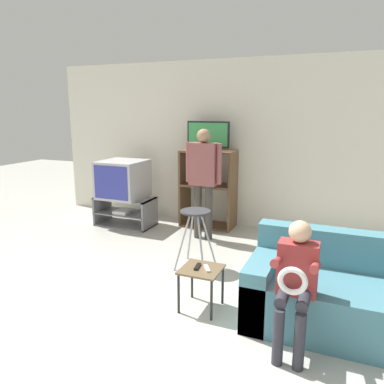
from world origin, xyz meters
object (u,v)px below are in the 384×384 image
(television_flat, at_px, (208,137))
(snack_table, at_px, (201,275))
(remote_control_white, at_px, (207,268))
(couch, at_px, (335,296))
(media_shelf, at_px, (208,188))
(folding_stool, at_px, (195,222))
(remote_control_black, at_px, (197,267))
(television_main, at_px, (123,179))
(person_seated_child, at_px, (296,277))
(person_standing_adult, at_px, (203,174))
(tv_stand, at_px, (125,211))

(television_flat, distance_m, snack_table, 2.80)
(remote_control_white, height_order, couch, couch)
(media_shelf, xyz_separation_m, snack_table, (0.83, -2.43, -0.28))
(media_shelf, height_order, folding_stool, media_shelf)
(folding_stool, height_order, remote_control_black, folding_stool)
(folding_stool, height_order, snack_table, folding_stool)
(folding_stool, bearing_deg, television_flat, 105.35)
(television_flat, bearing_deg, couch, -48.44)
(television_main, height_order, person_seated_child, television_main)
(television_flat, height_order, person_standing_adult, television_flat)
(television_main, height_order, television_flat, television_flat)
(folding_stool, bearing_deg, remote_control_white, -61.63)
(tv_stand, height_order, couch, couch)
(television_flat, relative_size, person_seated_child, 0.66)
(television_main, height_order, folding_stool, television_main)
(television_main, relative_size, remote_control_white, 4.71)
(folding_stool, relative_size, couch, 0.48)
(person_seated_child, bearing_deg, person_standing_adult, 126.15)
(person_standing_adult, relative_size, person_seated_child, 1.54)
(couch, bearing_deg, person_seated_child, -120.51)
(media_shelf, xyz_separation_m, couch, (1.99, -2.25, -0.34))
(television_flat, height_order, person_seated_child, television_flat)
(remote_control_black, bearing_deg, person_seated_child, -25.90)
(snack_table, distance_m, remote_control_black, 0.08)
(person_standing_adult, bearing_deg, television_main, 174.90)
(remote_control_white, bearing_deg, folding_stool, 86.62)
(remote_control_black, xyz_separation_m, couch, (1.20, 0.17, -0.13))
(folding_stool, relative_size, person_standing_adult, 0.44)
(folding_stool, bearing_deg, person_seated_child, -42.01)
(remote_control_black, bearing_deg, television_main, 128.89)
(remote_control_white, bearing_deg, couch, -22.57)
(television_main, xyz_separation_m, person_standing_adult, (1.42, -0.13, 0.20))
(remote_control_white, xyz_separation_m, person_seated_child, (0.82, -0.30, 0.20))
(person_seated_child, bearing_deg, remote_control_black, 161.64)
(television_main, relative_size, person_standing_adult, 0.43)
(snack_table, bearing_deg, remote_control_white, -1.83)
(media_shelf, bearing_deg, tv_stand, -159.66)
(television_main, height_order, remote_control_white, television_main)
(television_main, height_order, remote_control_black, television_main)
(snack_table, distance_m, couch, 1.18)
(television_flat, height_order, remote_control_white, television_flat)
(remote_control_white, bearing_deg, person_standing_adult, 80.24)
(media_shelf, xyz_separation_m, television_flat, (-0.01, 0.01, 0.81))
(tv_stand, height_order, folding_stool, folding_stool)
(folding_stool, bearing_deg, person_standing_adult, 105.92)
(remote_control_white, xyz_separation_m, couch, (1.11, 0.18, -0.13))
(media_shelf, distance_m, snack_table, 2.58)
(tv_stand, bearing_deg, snack_table, -43.29)
(remote_control_white, xyz_separation_m, person_standing_adult, (-0.75, 1.85, 0.54))
(television_main, height_order, snack_table, television_main)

